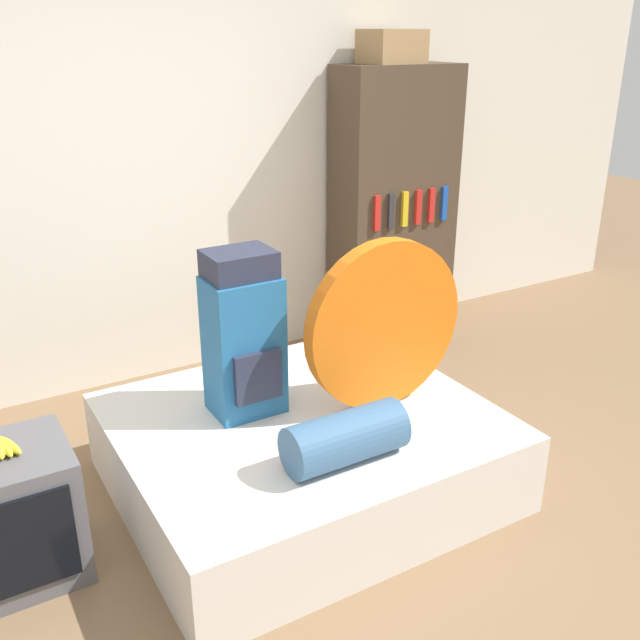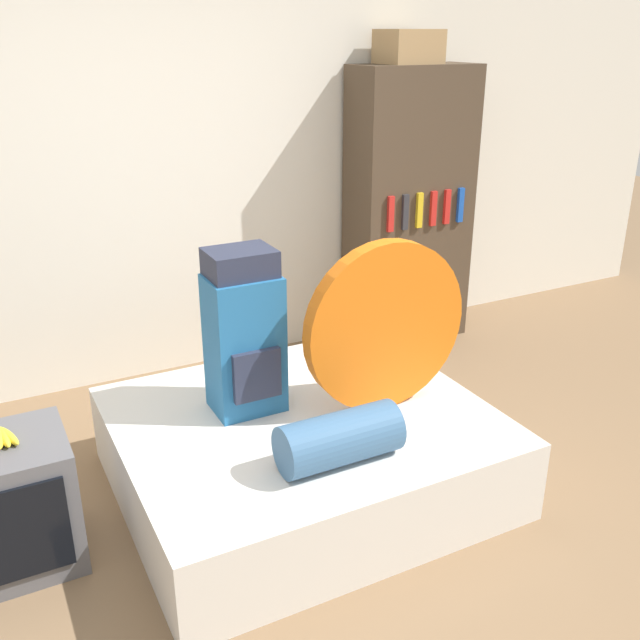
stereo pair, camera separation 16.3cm
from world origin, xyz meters
TOP-DOWN VIEW (x-y plane):
  - ground_plane at (0.00, 0.00)m, footprint 16.00×16.00m
  - wall_back at (0.00, 2.12)m, footprint 8.00×0.05m
  - bed at (0.14, 0.57)m, footprint 1.64×1.43m
  - backpack at (-0.06, 0.75)m, footprint 0.31×0.28m
  - tent_bag at (0.51, 0.49)m, footprint 0.79×0.08m
  - sleeping_roll at (0.10, 0.16)m, footprint 0.50×0.22m
  - television at (-1.13, 0.63)m, footprint 0.52×0.46m
  - banana_bunch at (-1.10, 0.66)m, footprint 0.13×0.17m
  - bookshelf at (1.57, 1.88)m, footprint 0.81×0.40m
  - cardboard_box at (1.52, 1.89)m, footprint 0.35×0.30m

SIDE VIEW (x-z plane):
  - ground_plane at x=0.00m, z-range 0.00..0.00m
  - bed at x=0.14m, z-range 0.00..0.38m
  - television at x=-1.13m, z-range 0.00..0.54m
  - sleeping_roll at x=0.10m, z-range 0.38..0.60m
  - banana_bunch at x=-1.10m, z-range 0.54..0.58m
  - backpack at x=-0.06m, z-range 0.37..1.13m
  - tent_bag at x=0.51m, z-range 0.38..1.18m
  - bookshelf at x=1.57m, z-range 0.00..1.82m
  - wall_back at x=0.00m, z-range 0.00..2.60m
  - cardboard_box at x=1.52m, z-range 1.82..2.02m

